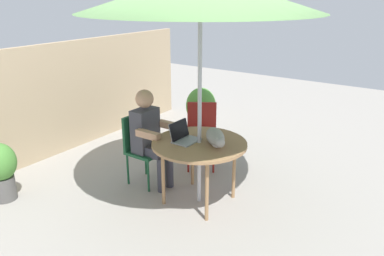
% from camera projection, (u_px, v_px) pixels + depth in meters
% --- Properties ---
extents(ground_plane, '(14.00, 14.00, 0.00)m').
position_uv_depth(ground_plane, '(199.00, 200.00, 4.52)').
color(ground_plane, gray).
extents(fence_back, '(5.46, 0.08, 1.64)m').
position_uv_depth(fence_back, '(55.00, 100.00, 5.61)').
color(fence_back, tan).
rests_on(fence_back, ground).
extents(patio_table, '(1.07, 1.07, 0.74)m').
position_uv_depth(patio_table, '(199.00, 147.00, 4.29)').
color(patio_table, '#9E754C').
rests_on(patio_table, ground).
extents(chair_occupied, '(0.40, 0.40, 0.89)m').
position_uv_depth(chair_occupied, '(141.00, 143.00, 4.82)').
color(chair_occupied, '#194C2D').
rests_on(chair_occupied, ground).
extents(chair_empty, '(0.55, 0.55, 0.89)m').
position_uv_depth(chair_empty, '(202.00, 130.00, 5.29)').
color(chair_empty, maroon).
rests_on(chair_empty, ground).
extents(person_seated, '(0.48, 0.48, 1.23)m').
position_uv_depth(person_seated, '(150.00, 133.00, 4.67)').
color(person_seated, '#3F3F47').
rests_on(person_seated, ground).
extents(laptop, '(0.31, 0.26, 0.21)m').
position_uv_depth(laptop, '(183.00, 135.00, 4.31)').
color(laptop, gray).
rests_on(laptop, patio_table).
extents(cat, '(0.52, 0.46, 0.17)m').
position_uv_depth(cat, '(216.00, 138.00, 4.18)').
color(cat, gray).
rests_on(cat, patio_table).
extents(potted_plant_near_fence, '(0.38, 0.38, 0.70)m').
position_uv_depth(potted_plant_near_fence, '(0.00, 169.00, 4.42)').
color(potted_plant_near_fence, '#595654').
rests_on(potted_plant_near_fence, ground).
extents(potted_plant_by_chair, '(0.47, 0.47, 0.92)m').
position_uv_depth(potted_plant_by_chair, '(201.00, 114.00, 6.02)').
color(potted_plant_by_chair, '#595654').
rests_on(potted_plant_by_chair, ground).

